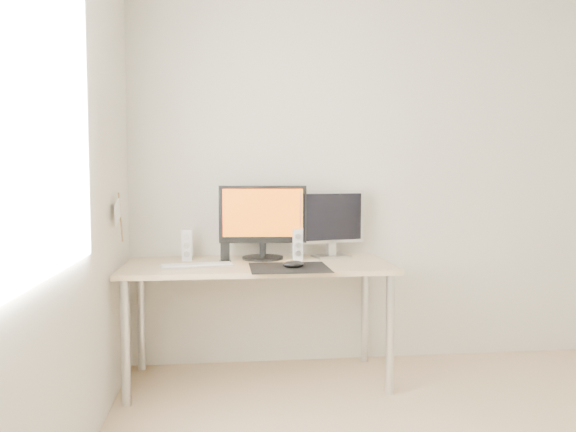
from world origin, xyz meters
TOP-DOWN VIEW (x-y plane):
  - wall_back at (0.00, 1.75)m, footprint 3.50×0.00m
  - wall_left at (-1.75, 0.00)m, footprint 0.00×3.50m
  - window_pane at (-1.74, 0.00)m, footprint 0.00×1.30m
  - mousepad at (-0.76, 1.18)m, footprint 0.45×0.40m
  - mouse at (-0.74, 1.15)m, footprint 0.12×0.07m
  - desk at (-0.93, 1.38)m, footprint 1.60×0.70m
  - main_monitor at (-0.89, 1.54)m, footprint 0.55×0.28m
  - second_monitor at (-0.44, 1.57)m, footprint 0.45×0.21m
  - speaker_left at (-1.36, 1.54)m, footprint 0.06×0.08m
  - speaker_right at (-0.67, 1.50)m, footprint 0.06×0.08m
  - keyboard at (-1.29, 1.29)m, footprint 0.43×0.19m
  - phone_dock at (-1.13, 1.42)m, footprint 0.07×0.06m
  - pennant at (-1.72, 1.24)m, footprint 0.01×0.23m

SIDE VIEW (x-z plane):
  - desk at x=-0.93m, z-range 0.29..1.02m
  - mousepad at x=-0.76m, z-range 0.73..0.73m
  - keyboard at x=-1.29m, z-range 0.73..0.75m
  - mouse at x=-0.74m, z-range 0.73..0.78m
  - phone_dock at x=-1.13m, z-range 0.71..0.83m
  - speaker_left at x=-1.36m, z-range 0.73..0.93m
  - speaker_right at x=-0.67m, z-range 0.73..0.93m
  - second_monitor at x=-0.44m, z-range 0.75..1.19m
  - main_monitor at x=-0.89m, z-range 0.75..1.22m
  - pennant at x=-1.72m, z-range 0.90..1.19m
  - wall_back at x=0.00m, z-range -0.50..3.00m
  - wall_left at x=-1.75m, z-range -0.50..3.00m
  - window_pane at x=-1.74m, z-range 0.85..2.15m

